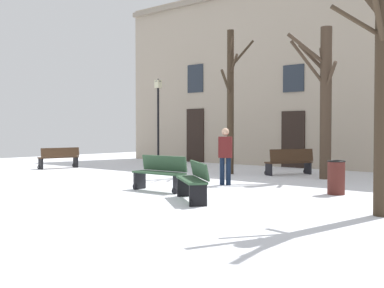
{
  "coord_description": "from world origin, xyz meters",
  "views": [
    {
      "loc": [
        9.74,
        -9.71,
        1.59
      ],
      "look_at": [
        0.0,
        1.63,
        1.14
      ],
      "focal_mm": 44.45,
      "sensor_mm": 36.0,
      "label": 1
    }
  ],
  "objects_px": {
    "litter_bin": "(336,177)",
    "bench_by_litter_bin": "(160,173)",
    "bench_near_center_tree": "(290,162)",
    "tree_left_of_center": "(231,98)",
    "tree_center": "(382,66)",
    "person_crossing_plaza": "(225,154)",
    "streetlamp": "(158,112)",
    "tree_right_of_center": "(324,98)",
    "bench_facing_shops": "(193,180)",
    "bench_near_lamp": "(59,157)"
  },
  "relations": [
    {
      "from": "bench_near_lamp",
      "to": "bench_by_litter_bin",
      "type": "distance_m",
      "value": 8.52
    },
    {
      "from": "tree_right_of_center",
      "to": "bench_facing_shops",
      "type": "xyz_separation_m",
      "value": [
        -0.1,
        -6.39,
        -2.14
      ]
    },
    {
      "from": "tree_right_of_center",
      "to": "bench_by_litter_bin",
      "type": "bearing_deg",
      "value": -108.67
    },
    {
      "from": "bench_facing_shops",
      "to": "bench_by_litter_bin",
      "type": "relative_size",
      "value": 1.0
    },
    {
      "from": "bench_near_lamp",
      "to": "streetlamp",
      "type": "bearing_deg",
      "value": 164.69
    },
    {
      "from": "streetlamp",
      "to": "bench_by_litter_bin",
      "type": "distance_m",
      "value": 9.18
    },
    {
      "from": "streetlamp",
      "to": "person_crossing_plaza",
      "type": "distance_m",
      "value": 8.17
    },
    {
      "from": "tree_left_of_center",
      "to": "tree_center",
      "type": "height_order",
      "value": "tree_center"
    },
    {
      "from": "tree_right_of_center",
      "to": "streetlamp",
      "type": "distance_m",
      "value": 8.29
    },
    {
      "from": "litter_bin",
      "to": "bench_near_center_tree",
      "type": "distance_m",
      "value": 5.06
    },
    {
      "from": "tree_left_of_center",
      "to": "bench_near_center_tree",
      "type": "distance_m",
      "value": 3.07
    },
    {
      "from": "tree_left_of_center",
      "to": "bench_near_center_tree",
      "type": "xyz_separation_m",
      "value": [
        1.79,
        1.07,
        -2.25
      ]
    },
    {
      "from": "bench_near_lamp",
      "to": "tree_center",
      "type": "bearing_deg",
      "value": 89.84
    },
    {
      "from": "streetlamp",
      "to": "person_crossing_plaza",
      "type": "height_order",
      "value": "streetlamp"
    },
    {
      "from": "streetlamp",
      "to": "tree_left_of_center",
      "type": "bearing_deg",
      "value": -14.89
    },
    {
      "from": "litter_bin",
      "to": "bench_facing_shops",
      "type": "distance_m",
      "value": 3.67
    },
    {
      "from": "bench_by_litter_bin",
      "to": "person_crossing_plaza",
      "type": "bearing_deg",
      "value": 75.45
    },
    {
      "from": "tree_left_of_center",
      "to": "bench_facing_shops",
      "type": "relative_size",
      "value": 3.3
    },
    {
      "from": "tree_center",
      "to": "bench_by_litter_bin",
      "type": "bearing_deg",
      "value": -179.27
    },
    {
      "from": "bench_facing_shops",
      "to": "bench_by_litter_bin",
      "type": "bearing_deg",
      "value": -165.15
    },
    {
      "from": "streetlamp",
      "to": "bench_facing_shops",
      "type": "bearing_deg",
      "value": -41.12
    },
    {
      "from": "tree_center",
      "to": "bench_facing_shops",
      "type": "relative_size",
      "value": 3.45
    },
    {
      "from": "tree_left_of_center",
      "to": "streetlamp",
      "type": "relative_size",
      "value": 1.33
    },
    {
      "from": "tree_center",
      "to": "bench_by_litter_bin",
      "type": "distance_m",
      "value": 6.06
    },
    {
      "from": "bench_near_center_tree",
      "to": "bench_facing_shops",
      "type": "height_order",
      "value": "bench_near_center_tree"
    },
    {
      "from": "tree_center",
      "to": "bench_near_center_tree",
      "type": "bearing_deg",
      "value": 130.89
    },
    {
      "from": "tree_center",
      "to": "bench_facing_shops",
      "type": "height_order",
      "value": "tree_center"
    },
    {
      "from": "bench_near_lamp",
      "to": "person_crossing_plaza",
      "type": "height_order",
      "value": "person_crossing_plaza"
    },
    {
      "from": "streetlamp",
      "to": "bench_near_lamp",
      "type": "height_order",
      "value": "streetlamp"
    },
    {
      "from": "litter_bin",
      "to": "bench_by_litter_bin",
      "type": "bearing_deg",
      "value": -148.21
    },
    {
      "from": "person_crossing_plaza",
      "to": "tree_left_of_center",
      "type": "bearing_deg",
      "value": -85.85
    },
    {
      "from": "bench_near_center_tree",
      "to": "bench_facing_shops",
      "type": "xyz_separation_m",
      "value": [
        1.41,
        -6.87,
        -0.0
      ]
    },
    {
      "from": "bench_near_center_tree",
      "to": "person_crossing_plaza",
      "type": "bearing_deg",
      "value": 29.87
    },
    {
      "from": "tree_right_of_center",
      "to": "person_crossing_plaza",
      "type": "xyz_separation_m",
      "value": [
        -1.4,
        -3.46,
        -1.71
      ]
    },
    {
      "from": "tree_right_of_center",
      "to": "streetlamp",
      "type": "xyz_separation_m",
      "value": [
        -8.26,
        0.73,
        -0.24
      ]
    },
    {
      "from": "litter_bin",
      "to": "bench_by_litter_bin",
      "type": "distance_m",
      "value": 4.42
    },
    {
      "from": "tree_right_of_center",
      "to": "tree_left_of_center",
      "type": "bearing_deg",
      "value": -169.89
    },
    {
      "from": "tree_left_of_center",
      "to": "litter_bin",
      "type": "bearing_deg",
      "value": -27.6
    },
    {
      "from": "bench_near_center_tree",
      "to": "bench_by_litter_bin",
      "type": "bearing_deg",
      "value": 24.58
    },
    {
      "from": "tree_right_of_center",
      "to": "bench_facing_shops",
      "type": "distance_m",
      "value": 6.74
    },
    {
      "from": "bench_facing_shops",
      "to": "litter_bin",
      "type": "bearing_deg",
      "value": 95.7
    },
    {
      "from": "tree_right_of_center",
      "to": "bench_facing_shops",
      "type": "height_order",
      "value": "tree_right_of_center"
    },
    {
      "from": "litter_bin",
      "to": "streetlamp",
      "type": "bearing_deg",
      "value": 158.35
    },
    {
      "from": "tree_right_of_center",
      "to": "bench_near_lamp",
      "type": "distance_m",
      "value": 10.79
    },
    {
      "from": "litter_bin",
      "to": "bench_near_lamp",
      "type": "height_order",
      "value": "bench_near_lamp"
    },
    {
      "from": "bench_near_lamp",
      "to": "bench_facing_shops",
      "type": "xyz_separation_m",
      "value": [
        9.97,
        -3.18,
        0.01
      ]
    },
    {
      "from": "tree_left_of_center",
      "to": "streetlamp",
      "type": "distance_m",
      "value": 5.14
    },
    {
      "from": "tree_center",
      "to": "person_crossing_plaza",
      "type": "height_order",
      "value": "tree_center"
    },
    {
      "from": "tree_center",
      "to": "bench_facing_shops",
      "type": "bearing_deg",
      "value": -167.55
    },
    {
      "from": "bench_near_center_tree",
      "to": "streetlamp",
      "type": "bearing_deg",
      "value": -63.89
    }
  ]
}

